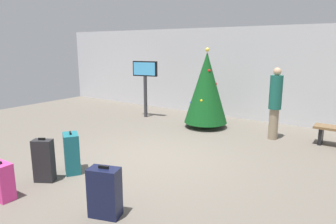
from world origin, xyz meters
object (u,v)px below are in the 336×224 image
(suitcase_0, at_px, (44,161))
(suitcase_3, at_px, (1,181))
(holiday_tree, at_px, (206,88))
(flight_info_kiosk, at_px, (145,78))
(suitcase_1, at_px, (72,153))
(traveller_0, at_px, (275,102))
(suitcase_2, at_px, (105,192))

(suitcase_0, height_order, suitcase_3, suitcase_0)
(holiday_tree, distance_m, suitcase_3, 5.93)
(flight_info_kiosk, height_order, suitcase_1, flight_info_kiosk)
(flight_info_kiosk, height_order, suitcase_3, flight_info_kiosk)
(traveller_0, bearing_deg, holiday_tree, 177.77)
(suitcase_1, distance_m, suitcase_3, 1.34)
(suitcase_2, relative_size, suitcase_3, 1.19)
(suitcase_3, bearing_deg, suitcase_0, 91.77)
(holiday_tree, bearing_deg, suitcase_3, -96.04)
(flight_info_kiosk, distance_m, suitcase_3, 6.19)
(flight_info_kiosk, bearing_deg, suitcase_3, -73.65)
(holiday_tree, height_order, flight_info_kiosk, holiday_tree)
(traveller_0, relative_size, suitcase_0, 2.29)
(traveller_0, height_order, suitcase_3, traveller_0)
(flight_info_kiosk, xyz_separation_m, suitcase_0, (1.69, -5.07, -0.94))
(flight_info_kiosk, xyz_separation_m, suitcase_1, (1.78, -4.52, -0.95))
(suitcase_2, bearing_deg, holiday_tree, 102.10)
(holiday_tree, relative_size, traveller_0, 1.26)
(flight_info_kiosk, distance_m, traveller_0, 4.39)
(traveller_0, height_order, suitcase_2, traveller_0)
(flight_info_kiosk, height_order, suitcase_0, flight_info_kiosk)
(suitcase_3, bearing_deg, traveller_0, 65.22)
(traveller_0, distance_m, suitcase_0, 5.67)
(holiday_tree, xyz_separation_m, suitcase_2, (1.13, -5.25, -0.83))
(traveller_0, distance_m, suitcase_1, 5.16)
(suitcase_0, relative_size, suitcase_3, 1.27)
(holiday_tree, xyz_separation_m, flight_info_kiosk, (-2.34, 0.03, 0.14))
(holiday_tree, height_order, suitcase_0, holiday_tree)
(flight_info_kiosk, bearing_deg, traveller_0, -1.41)
(suitcase_0, height_order, suitcase_2, suitcase_0)
(flight_info_kiosk, distance_m, suitcase_2, 6.39)
(suitcase_0, bearing_deg, suitcase_2, -6.79)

